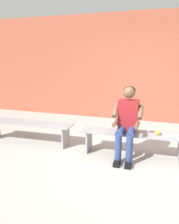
# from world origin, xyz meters

# --- Properties ---
(ground_plane) EXTENTS (10.00, 7.00, 0.04)m
(ground_plane) POSITION_xyz_m (1.06, 1.00, -0.02)
(ground_plane) COLOR #9E9E99
(brick_wall) EXTENTS (9.50, 0.24, 2.87)m
(brick_wall) POSITION_xyz_m (0.50, -2.45, 1.43)
(brick_wall) COLOR #9E4C38
(brick_wall) RESTS_ON ground
(bench_near) EXTENTS (1.84, 0.47, 0.43)m
(bench_near) POSITION_xyz_m (0.00, 0.00, 0.33)
(bench_near) COLOR gray
(bench_near) RESTS_ON ground
(bench_far) EXTENTS (1.91, 0.48, 0.43)m
(bench_far) POSITION_xyz_m (2.12, 0.00, 0.33)
(bench_far) COLOR gray
(bench_far) RESTS_ON ground
(person_seated) EXTENTS (0.50, 0.69, 1.23)m
(person_seated) POSITION_xyz_m (0.09, 0.10, 0.67)
(person_seated) COLOR maroon
(person_seated) RESTS_ON ground
(apple) EXTENTS (0.09, 0.09, 0.09)m
(apple) POSITION_xyz_m (-0.42, -0.01, 0.47)
(apple) COLOR gold
(apple) RESTS_ON bench_near
(book_open) EXTENTS (0.42, 0.17, 0.02)m
(book_open) POSITION_xyz_m (-0.69, 0.02, 0.44)
(book_open) COLOR white
(book_open) RESTS_ON bench_near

